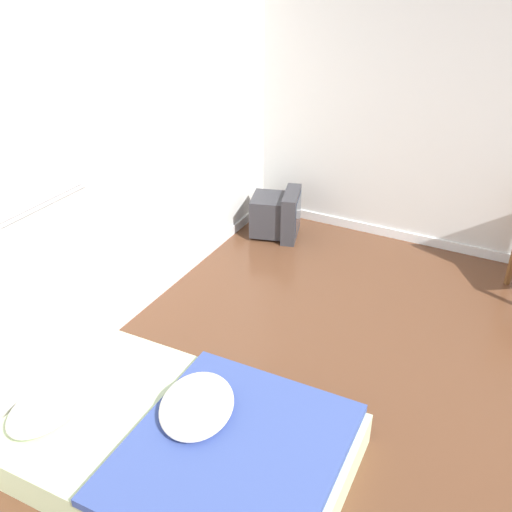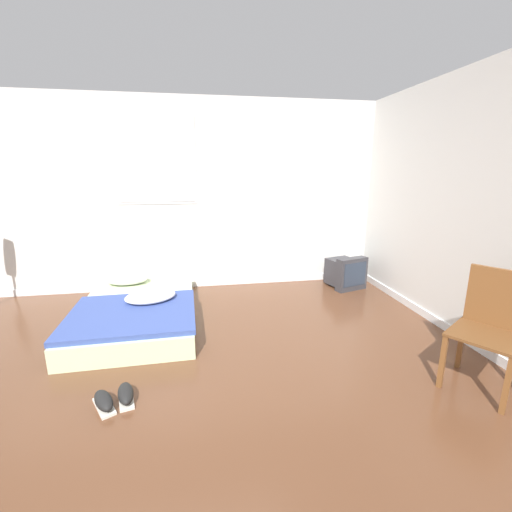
# 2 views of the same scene
# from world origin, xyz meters

# --- Properties ---
(ground_plane) EXTENTS (20.00, 20.00, 0.00)m
(ground_plane) POSITION_xyz_m (0.00, 0.00, 0.00)
(ground_plane) COLOR brown
(wall_back) EXTENTS (8.17, 0.08, 2.60)m
(wall_back) POSITION_xyz_m (-0.00, 2.71, 1.29)
(wall_back) COLOR silver
(wall_back) RESTS_ON ground_plane
(mattress_bed) EXTENTS (1.27, 1.91, 0.36)m
(mattress_bed) POSITION_xyz_m (-0.36, 1.56, 0.14)
(mattress_bed) COLOR beige
(mattress_bed) RESTS_ON ground_plane
(crt_tv) EXTENTS (0.53, 0.55, 0.46)m
(crt_tv) POSITION_xyz_m (2.41, 2.28, 0.22)
(crt_tv) COLOR #333338
(crt_tv) RESTS_ON ground_plane
(wooden_chair) EXTENTS (0.63, 0.63, 0.92)m
(wooden_chair) POSITION_xyz_m (2.52, -0.08, 0.53)
(wooden_chair) COLOR brown
(wooden_chair) RESTS_ON ground_plane
(sneaker_pair) EXTENTS (0.33, 0.34, 0.10)m
(sneaker_pair) POSITION_xyz_m (-0.30, 0.14, 0.05)
(sneaker_pair) COLOR silver
(sneaker_pair) RESTS_ON ground_plane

